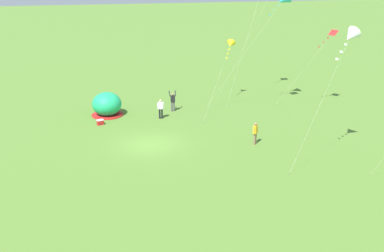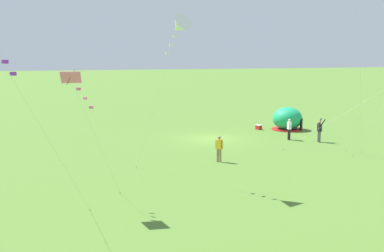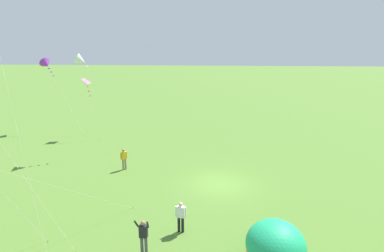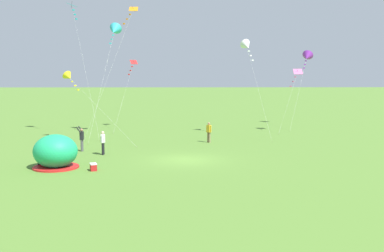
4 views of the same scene
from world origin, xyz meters
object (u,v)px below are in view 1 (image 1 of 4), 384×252
at_px(kite_white, 351,36).
at_px(cooler_box, 100,122).
at_px(person_flying_kite, 173,101).
at_px(kite_yellow, 230,44).
at_px(kite_red, 330,36).
at_px(kite_cyan, 283,0).
at_px(person_far_back, 161,108).
at_px(popup_tent, 107,105).
at_px(person_center_field, 255,132).

bearing_deg(kite_white, cooler_box, -126.39).
height_order(cooler_box, person_flying_kite, person_flying_kite).
bearing_deg(person_flying_kite, kite_yellow, 110.96).
height_order(cooler_box, kite_red, kite_red).
distance_m(kite_white, kite_cyan, 12.58).
xyz_separation_m(person_flying_kite, kite_yellow, (-2.43, 6.34, 4.51)).
distance_m(person_far_back, kite_red, 16.66).
distance_m(popup_tent, kite_yellow, 13.27).
relative_size(cooler_box, kite_red, 0.09).
relative_size(person_center_field, kite_red, 0.24).
xyz_separation_m(person_far_back, kite_yellow, (-4.29, 7.85, 4.55)).
distance_m(cooler_box, person_far_back, 5.32).
relative_size(kite_yellow, kite_cyan, 0.67).
relative_size(popup_tent, cooler_box, 4.50).
bearing_deg(person_far_back, kite_yellow, 118.67).
height_order(cooler_box, person_center_field, person_center_field).
bearing_deg(person_far_back, person_center_field, 34.99).
bearing_deg(kite_white, person_far_back, -139.08).
height_order(kite_red, kite_white, kite_white).
height_order(popup_tent, kite_yellow, kite_yellow).
relative_size(kite_yellow, kite_white, 0.79).
height_order(person_center_field, kite_red, kite_red).
bearing_deg(person_flying_kite, person_center_field, 22.46).
height_order(cooler_box, kite_cyan, kite_cyan).
bearing_deg(kite_yellow, person_far_back, -61.33).
bearing_deg(cooler_box, person_center_field, 54.94).
xyz_separation_m(person_flying_kite, kite_white, (13.55, 8.63, 7.35)).
distance_m(cooler_box, kite_red, 21.89).
distance_m(person_far_back, kite_yellow, 10.03).
xyz_separation_m(person_flying_kite, person_center_field, (9.79, 4.05, -0.03)).
bearing_deg(popup_tent, person_center_field, 44.79).
height_order(popup_tent, person_far_back, popup_tent).
relative_size(popup_tent, person_far_back, 1.63).
xyz_separation_m(cooler_box, kite_yellow, (-4.64, 13.11, 5.29)).
relative_size(cooler_box, kite_cyan, 0.06).
bearing_deg(person_far_back, kite_red, 88.35).
height_order(cooler_box, kite_white, kite_white).
relative_size(person_center_field, kite_cyan, 0.16).
bearing_deg(person_far_back, popup_tent, -115.72).
xyz_separation_m(person_center_field, kite_cyan, (-8.67, 5.85, 8.89)).
xyz_separation_m(kite_yellow, kite_white, (15.98, 2.29, 2.83)).
relative_size(person_far_back, kite_red, 0.24).
relative_size(person_flying_kite, kite_yellow, 0.27).
xyz_separation_m(cooler_box, kite_cyan, (-1.08, 16.66, 9.63)).
xyz_separation_m(kite_yellow, kite_red, (4.74, 7.81, 1.13)).
bearing_deg(person_center_field, kite_yellow, 169.37).
xyz_separation_m(popup_tent, kite_yellow, (-2.15, 12.30, 4.52)).
height_order(person_center_field, kite_white, kite_white).
distance_m(kite_red, kite_cyan, 5.47).
bearing_deg(kite_yellow, person_center_field, -10.63).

